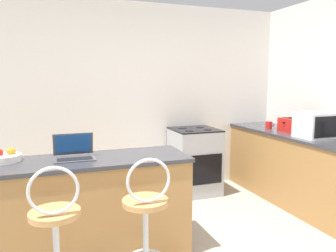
# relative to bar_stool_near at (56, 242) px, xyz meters

# --- Properties ---
(wall_back) EXTENTS (12.00, 0.06, 2.60)m
(wall_back) POSITION_rel_bar_stool_near_xyz_m (0.98, 2.20, 0.81)
(wall_back) COLOR silver
(wall_back) RESTS_ON ground_plane
(breakfast_bar) EXTENTS (1.68, 0.61, 0.90)m
(breakfast_bar) POSITION_rel_bar_stool_near_xyz_m (0.31, 0.60, -0.04)
(breakfast_bar) COLOR #9E703D
(breakfast_bar) RESTS_ON ground_plane
(counter_right) EXTENTS (0.68, 2.96, 0.90)m
(counter_right) POSITION_rel_bar_stool_near_xyz_m (2.94, 0.70, -0.04)
(counter_right) COLOR #9E703D
(counter_right) RESTS_ON ground_plane
(bar_stool_near) EXTENTS (0.40, 0.40, 1.04)m
(bar_stool_near) POSITION_rel_bar_stool_near_xyz_m (0.00, 0.00, 0.00)
(bar_stool_near) COLOR silver
(bar_stool_near) RESTS_ON ground_plane
(bar_stool_far) EXTENTS (0.40, 0.40, 1.04)m
(bar_stool_far) POSITION_rel_bar_stool_near_xyz_m (0.63, 0.00, 0.00)
(bar_stool_far) COLOR silver
(bar_stool_far) RESTS_ON ground_plane
(laptop) EXTENTS (0.34, 0.26, 0.21)m
(laptop) POSITION_rel_bar_stool_near_xyz_m (0.18, 0.65, 0.47)
(laptop) COLOR #47474C
(laptop) RESTS_ON breakfast_bar
(microwave) EXTENTS (0.51, 0.34, 0.30)m
(microwave) POSITION_rel_bar_stool_near_xyz_m (2.94, 0.74, 0.56)
(microwave) COLOR white
(microwave) RESTS_ON counter_right
(toaster) EXTENTS (0.25, 0.28, 0.18)m
(toaster) POSITION_rel_bar_stool_near_xyz_m (2.94, 1.21, 0.50)
(toaster) COLOR red
(toaster) RESTS_ON counter_right
(stove_range) EXTENTS (0.61, 0.61, 0.91)m
(stove_range) POSITION_rel_bar_stool_near_xyz_m (1.86, 1.85, -0.04)
(stove_range) COLOR #9EA3A8
(stove_range) RESTS_ON ground_plane
(fruit_bowl) EXTENTS (0.25, 0.25, 0.11)m
(fruit_bowl) POSITION_rel_bar_stool_near_xyz_m (-0.36, 0.74, 0.45)
(fruit_bowl) COLOR silver
(fruit_bowl) RESTS_ON breakfast_bar
(mug_red) EXTENTS (0.11, 0.09, 0.10)m
(mug_red) POSITION_rel_bar_stool_near_xyz_m (2.82, 1.51, 0.46)
(mug_red) COLOR red
(mug_red) RESTS_ON counter_right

